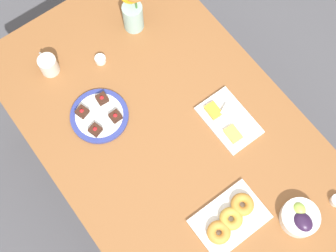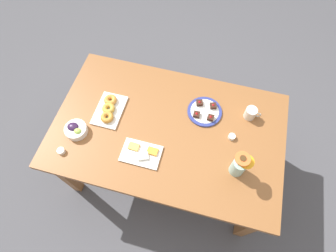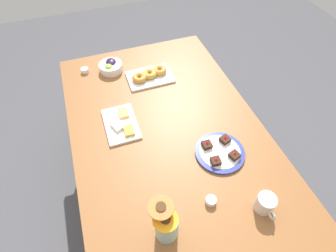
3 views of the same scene
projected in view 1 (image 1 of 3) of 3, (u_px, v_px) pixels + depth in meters
ground_plane at (168, 175)px, 2.64m from camera, size 6.00×6.00×0.00m
dining_table at (168, 136)px, 2.03m from camera, size 1.60×1.00×0.74m
coffee_mug at (48, 65)px, 2.01m from camera, size 0.11×0.08×0.09m
grape_bowl at (300, 218)px, 1.79m from camera, size 0.15×0.15×0.07m
cheese_platter at (228, 120)px, 1.95m from camera, size 0.26×0.17×0.03m
croissant_platter at (230, 219)px, 1.80m from camera, size 0.19×0.28×0.05m
jam_cup_berry at (100, 59)px, 2.05m from camera, size 0.05×0.05×0.03m
dessert_plate at (99, 116)px, 1.96m from camera, size 0.25×0.25×0.05m
flower_vase at (133, 14)px, 2.05m from camera, size 0.12×0.11×0.25m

